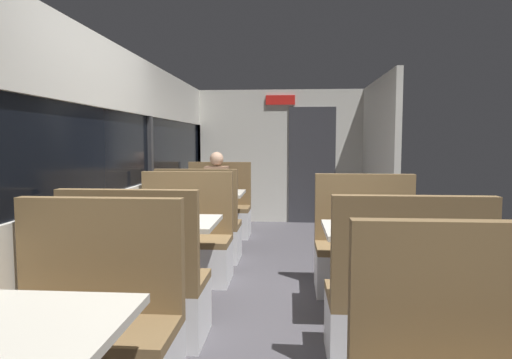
{
  "coord_description": "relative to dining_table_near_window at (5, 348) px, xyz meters",
  "views": [
    {
      "loc": [
        0.17,
        -3.64,
        1.42
      ],
      "look_at": [
        -0.3,
        2.52,
        0.89
      ],
      "focal_mm": 31.51,
      "sensor_mm": 36.0,
      "label": 1
    }
  ],
  "objects": [
    {
      "name": "dining_table_near_window",
      "position": [
        0.0,
        0.0,
        0.0
      ],
      "size": [
        0.9,
        0.7,
        0.74
      ],
      "color": "#9E9EA3",
      "rests_on": "ground_plane"
    },
    {
      "name": "dining_table_mid_window",
      "position": [
        0.0,
        2.17,
        0.0
      ],
      "size": [
        0.9,
        0.7,
        0.74
      ],
      "color": "#9E9EA3",
      "rests_on": "ground_plane"
    },
    {
      "name": "bench_rear_aisle_facing_entry",
      "position": [
        1.79,
        2.66,
        -0.31
      ],
      "size": [
        0.95,
        0.5,
        1.1
      ],
      "color": "silver",
      "rests_on": "ground_plane"
    },
    {
      "name": "bench_mid_window_facing_entry",
      "position": [
        0.0,
        2.86,
        -0.31
      ],
      "size": [
        0.95,
        0.5,
        1.1
      ],
      "color": "silver",
      "rests_on": "ground_plane"
    },
    {
      "name": "dining_table_far_window",
      "position": [
        0.0,
        4.33,
        0.0
      ],
      "size": [
        0.9,
        0.7,
        0.74
      ],
      "color": "#9E9EA3",
      "rests_on": "ground_plane"
    },
    {
      "name": "ground_plane",
      "position": [
        0.89,
        2.09,
        -0.65
      ],
      "size": [
        3.3,
        9.2,
        0.02
      ],
      "primitive_type": "cube",
      "color": "#423F44"
    },
    {
      "name": "bench_rear_aisle_facing_end",
      "position": [
        1.79,
        1.27,
        -0.31
      ],
      "size": [
        0.95,
        0.5,
        1.1
      ],
      "color": "silver",
      "rests_on": "ground_plane"
    },
    {
      "name": "carriage_end_bulkhead",
      "position": [
        0.95,
        6.28,
        0.5
      ],
      "size": [
        2.9,
        0.11,
        2.3
      ],
      "color": "beige",
      "rests_on": "ground_plane"
    },
    {
      "name": "bench_near_window_facing_entry",
      "position": [
        0.0,
        0.7,
        -0.31
      ],
      "size": [
        0.95,
        0.5,
        1.1
      ],
      "color": "silver",
      "rests_on": "ground_plane"
    },
    {
      "name": "seated_passenger",
      "position": [
        0.0,
        4.96,
        -0.1
      ],
      "size": [
        0.47,
        0.55,
        1.26
      ],
      "color": "#26262D",
      "rests_on": "ground_plane"
    },
    {
      "name": "bench_far_window_facing_end",
      "position": [
        0.0,
        3.63,
        -0.31
      ],
      "size": [
        0.95,
        0.5,
        1.1
      ],
      "color": "silver",
      "rests_on": "ground_plane"
    },
    {
      "name": "dining_table_rear_aisle",
      "position": [
        1.79,
        1.97,
        0.0
      ],
      "size": [
        0.9,
        0.7,
        0.74
      ],
      "color": "#9E9EA3",
      "rests_on": "ground_plane"
    },
    {
      "name": "bench_mid_window_facing_end",
      "position": [
        0.0,
        1.47,
        -0.31
      ],
      "size": [
        0.95,
        0.5,
        1.1
      ],
      "color": "silver",
      "rests_on": "ground_plane"
    },
    {
      "name": "bench_far_window_facing_entry",
      "position": [
        0.0,
        5.03,
        -0.31
      ],
      "size": [
        0.95,
        0.5,
        1.1
      ],
      "color": "silver",
      "rests_on": "ground_plane"
    },
    {
      "name": "carriage_window_panel_left",
      "position": [
        -0.56,
        2.09,
        0.47
      ],
      "size": [
        0.09,
        8.48,
        2.3
      ],
      "color": "beige",
      "rests_on": "ground_plane"
    },
    {
      "name": "carriage_aisle_panel_right",
      "position": [
        2.34,
        5.09,
        0.51
      ],
      "size": [
        0.08,
        2.4,
        2.3
      ],
      "primitive_type": "cube",
      "color": "beige",
      "rests_on": "ground_plane"
    }
  ]
}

